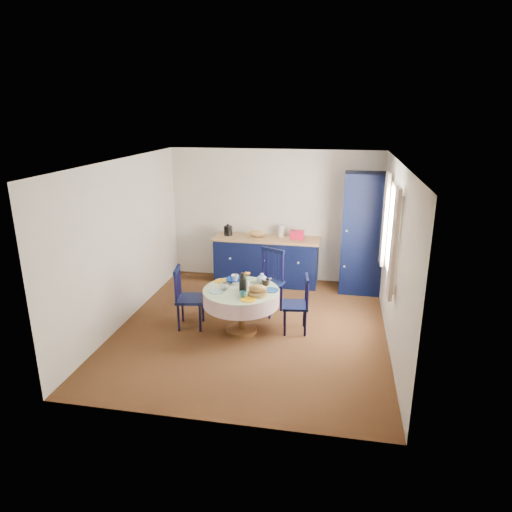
{
  "coord_description": "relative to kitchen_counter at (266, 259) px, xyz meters",
  "views": [
    {
      "loc": [
        1.21,
        -6.19,
        3.17
      ],
      "look_at": [
        0.02,
        0.2,
        1.09
      ],
      "focal_mm": 32.0,
      "sensor_mm": 36.0,
      "label": 1
    }
  ],
  "objects": [
    {
      "name": "chair_far",
      "position": [
        0.23,
        -1.31,
        0.07
      ],
      "size": [
        0.61,
        0.59,
        1.04
      ],
      "rotation": [
        0.0,
        0.0,
        -0.41
      ],
      "color": "black",
      "rests_on": "floor"
    },
    {
      "name": "window",
      "position": [
        2.06,
        -1.66,
        1.06
      ],
      "size": [
        0.1,
        1.74,
        1.45
      ],
      "color": "white",
      "rests_on": "wall_right"
    },
    {
      "name": "wall_back",
      "position": [
        0.1,
        0.29,
        0.79
      ],
      "size": [
        4.0,
        0.02,
        2.5
      ],
      "primitive_type": "cube",
      "color": "silver",
      "rests_on": "floor"
    },
    {
      "name": "kitchen_counter",
      "position": [
        0.0,
        0.0,
        0.0
      ],
      "size": [
        2.01,
        0.65,
        1.13
      ],
      "rotation": [
        0.0,
        0.0,
        -0.02
      ],
      "color": "black",
      "rests_on": "floor"
    },
    {
      "name": "dining_table",
      "position": [
        -0.02,
        -2.11,
        0.1
      ],
      "size": [
        1.12,
        1.12,
        0.95
      ],
      "color": "brown",
      "rests_on": "floor"
    },
    {
      "name": "wall_left",
      "position": [
        -1.9,
        -1.96,
        0.79
      ],
      "size": [
        0.02,
        4.5,
        2.5
      ],
      "primitive_type": "cube",
      "color": "silver",
      "rests_on": "floor"
    },
    {
      "name": "chair_left",
      "position": [
        -0.87,
        -2.08,
        0.02
      ],
      "size": [
        0.47,
        0.48,
        0.95
      ],
      "rotation": [
        0.0,
        0.0,
        1.73
      ],
      "color": "black",
      "rests_on": "floor"
    },
    {
      "name": "wall_right",
      "position": [
        2.1,
        -1.96,
        0.79
      ],
      "size": [
        0.02,
        4.5,
        2.5
      ],
      "primitive_type": "cube",
      "color": "silver",
      "rests_on": "floor"
    },
    {
      "name": "pantry_cabinet",
      "position": [
        1.76,
        -0.11,
        0.62
      ],
      "size": [
        0.76,
        0.56,
        2.16
      ],
      "rotation": [
        0.0,
        0.0,
        -0.02
      ],
      "color": "black",
      "rests_on": "floor"
    },
    {
      "name": "floor",
      "position": [
        0.1,
        -1.96,
        -0.46
      ],
      "size": [
        4.5,
        4.5,
        0.0
      ],
      "primitive_type": "plane",
      "color": "black",
      "rests_on": "ground"
    },
    {
      "name": "mug_c",
      "position": [
        0.3,
        -1.88,
        0.26
      ],
      "size": [
        0.12,
        0.12,
        0.1
      ],
      "primitive_type": "imported",
      "color": "black",
      "rests_on": "dining_table"
    },
    {
      "name": "cobalt_bowl",
      "position": [
        -0.2,
        -1.84,
        0.24
      ],
      "size": [
        0.25,
        0.25,
        0.06
      ],
      "primitive_type": "imported",
      "color": "navy",
      "rests_on": "dining_table"
    },
    {
      "name": "mug_d",
      "position": [
        -0.2,
        -1.79,
        0.27
      ],
      "size": [
        0.11,
        0.11,
        0.1
      ],
      "primitive_type": "imported",
      "color": "silver",
      "rests_on": "dining_table"
    },
    {
      "name": "mug_a",
      "position": [
        -0.27,
        -2.17,
        0.26
      ],
      "size": [
        0.13,
        0.13,
        0.1
      ],
      "primitive_type": "imported",
      "color": "silver",
      "rests_on": "dining_table"
    },
    {
      "name": "chair_right",
      "position": [
        0.79,
        -1.94,
        -0.02
      ],
      "size": [
        0.42,
        0.44,
        0.88
      ],
      "rotation": [
        0.0,
        0.0,
        -1.43
      ],
      "color": "black",
      "rests_on": "floor"
    },
    {
      "name": "mug_b",
      "position": [
        0.06,
        -2.4,
        0.26
      ],
      "size": [
        0.1,
        0.1,
        0.09
      ],
      "primitive_type": "imported",
      "color": "#276C70",
      "rests_on": "dining_table"
    },
    {
      "name": "ceiling",
      "position": [
        0.1,
        -1.96,
        2.04
      ],
      "size": [
        4.5,
        4.5,
        0.0
      ],
      "primitive_type": "plane",
      "rotation": [
        3.14,
        0.0,
        0.0
      ],
      "color": "white",
      "rests_on": "wall_back"
    }
  ]
}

